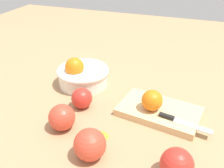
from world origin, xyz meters
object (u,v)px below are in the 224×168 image
Objects in this scene: orange_on_board at (152,100)px; knife at (178,120)px; apple_front_center at (91,145)px; apple_mid_left at (82,98)px; bowl at (82,74)px; apple_front_left at (62,117)px; cutting_board at (159,111)px; apple_front_right at (177,164)px.

orange_on_board reaches higher than knife.
apple_mid_left is (-0.12, 0.19, -0.01)m from apple_front_center.
apple_mid_left is at bearing -171.53° from orange_on_board.
apple_front_left is at bearing -77.10° from bowl.
bowl is 1.26× the size of knife.
apple_front_left is at bearing -159.90° from knife.
apple_front_right reaches higher than cutting_board.
bowl is 0.38m from apple_front_center.
orange_on_board is at bearing 33.23° from apple_front_left.
bowl reaches higher than cutting_board.
cutting_board is (0.31, -0.09, -0.03)m from bowl.
apple_front_right reaches higher than knife.
orange_on_board is at bearing 65.09° from apple_front_center.
apple_mid_left is at bearing 86.86° from apple_front_left.
cutting_board is at bearing 32.79° from apple_front_left.
apple_front_center is at bearing -118.30° from cutting_board.
orange_on_board is at bearing 157.35° from knife.
apple_mid_left is at bearing -64.87° from bowl.
apple_front_left is (-0.31, -0.11, 0.01)m from knife.
orange_on_board reaches higher than apple_mid_left.
cutting_board is 0.30m from apple_front_left.
apple_front_left is at bearing -147.21° from cutting_board.
bowl is at bearing 115.13° from apple_mid_left.
knife is at bearing -20.67° from bowl.
apple_front_center is at bearing -61.14° from bowl.
bowl is 0.51m from apple_front_right.
apple_front_left is at bearing -93.14° from apple_mid_left.
cutting_board is 3.19× the size of apple_front_right.
cutting_board is at bearing 10.55° from apple_mid_left.
apple_front_left is 0.34m from apple_front_right.
apple_mid_left is (-0.22, -0.03, -0.02)m from orange_on_board.
cutting_board is 0.05m from orange_on_board.
knife is (0.37, -0.14, -0.01)m from bowl.
orange_on_board is at bearing -20.08° from bowl.
apple_front_left is at bearing 168.91° from apple_front_right.
apple_mid_left is (-0.25, -0.05, 0.02)m from cutting_board.
knife is 0.31m from apple_mid_left.
apple_front_center is at bearing -114.91° from orange_on_board.
apple_front_right is (0.39, -0.32, -0.00)m from bowl.
cutting_board is 3.02× the size of apple_front_center.
apple_front_left is (-0.25, -0.16, 0.03)m from cutting_board.
orange_on_board is at bearing 115.71° from apple_front_right.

